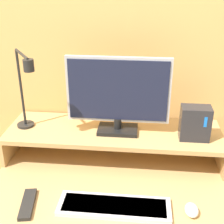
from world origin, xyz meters
TOP-DOWN VIEW (x-y plane):
  - wall_back at (0.00, 0.76)m, footprint 6.00×0.05m
  - desk at (0.00, 0.36)m, footprint 1.05×0.73m
  - monitor_shelf at (0.00, 0.57)m, footprint 1.05×0.33m
  - monitor at (0.02, 0.55)m, footprint 0.48×0.12m
  - desk_lamp at (-0.40, 0.50)m, footprint 0.18×0.22m
  - router_dock at (0.38, 0.52)m, footprint 0.13×0.08m
  - keyboard at (0.04, 0.18)m, footprint 0.44×0.13m
  - mouse at (0.34, 0.18)m, footprint 0.05×0.08m
  - remote_control at (-0.31, 0.16)m, footprint 0.08×0.18m

SIDE VIEW (x-z plane):
  - desk at x=0.00m, z-range 0.14..0.91m
  - remote_control at x=-0.31m, z-range 0.77..0.78m
  - keyboard at x=0.04m, z-range 0.77..0.79m
  - mouse at x=0.34m, z-range 0.77..0.80m
  - monitor_shelf at x=0.00m, z-range 0.82..0.96m
  - router_dock at x=0.38m, z-range 0.91..1.07m
  - monitor at x=0.02m, z-range 0.92..1.29m
  - desk_lamp at x=-0.40m, z-range 0.93..1.33m
  - wall_back at x=0.00m, z-range 0.00..2.50m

